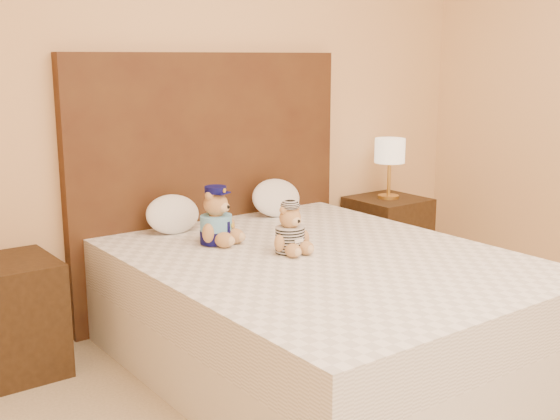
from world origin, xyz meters
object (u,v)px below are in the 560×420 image
(nightstand_right, at_px, (387,238))
(teddy_prisoner, at_px, (290,229))
(lamp, at_px, (390,154))
(teddy_police, at_px, (216,215))
(nightstand_left, at_px, (8,318))
(bed, at_px, (322,310))
(pillow_left, at_px, (173,212))
(pillow_right, at_px, (276,196))

(nightstand_right, bearing_deg, teddy_prisoner, -153.53)
(nightstand_right, height_order, lamp, lamp)
(nightstand_right, xyz_separation_m, teddy_police, (-1.54, -0.31, 0.42))
(nightstand_left, height_order, lamp, lamp)
(bed, height_order, pillow_left, pillow_left)
(nightstand_right, distance_m, teddy_prisoner, 1.55)
(lamp, bearing_deg, nightstand_left, 180.00)
(nightstand_right, bearing_deg, bed, -147.38)
(nightstand_left, height_order, pillow_left, pillow_left)
(lamp, relative_size, pillow_right, 1.20)
(pillow_right, bearing_deg, nightstand_left, -178.92)
(teddy_police, xyz_separation_m, pillow_right, (0.62, 0.34, -0.03))
(teddy_prisoner, relative_size, pillow_left, 0.77)
(teddy_prisoner, bearing_deg, nightstand_left, 148.12)
(pillow_left, bearing_deg, teddy_police, -78.89)
(pillow_right, bearing_deg, bed, -112.21)
(nightstand_left, bearing_deg, lamp, 0.00)
(bed, height_order, nightstand_right, same)
(bed, relative_size, nightstand_left, 3.64)
(pillow_left, bearing_deg, nightstand_left, -178.09)
(bed, bearing_deg, nightstand_left, 147.38)
(teddy_prisoner, distance_m, pillow_left, 0.74)
(lamp, distance_m, teddy_prisoner, 1.51)
(bed, distance_m, nightstand_left, 1.48)
(nightstand_right, xyz_separation_m, pillow_right, (-0.91, 0.03, 0.39))
(pillow_right, bearing_deg, lamp, -1.89)
(teddy_police, xyz_separation_m, pillow_left, (-0.07, 0.34, -0.04))
(bed, bearing_deg, teddy_prisoner, 125.30)
(nightstand_right, relative_size, teddy_prisoner, 2.28)
(lamp, bearing_deg, bed, -147.38)
(nightstand_left, relative_size, lamp, 1.38)
(nightstand_left, xyz_separation_m, teddy_prisoner, (1.16, -0.67, 0.40))
(lamp, height_order, pillow_right, lamp)
(nightstand_left, xyz_separation_m, nightstand_right, (2.50, 0.00, 0.00))
(bed, relative_size, nightstand_right, 3.64)
(lamp, bearing_deg, teddy_police, -168.73)
(nightstand_left, relative_size, pillow_left, 1.76)
(lamp, distance_m, pillow_left, 1.61)
(nightstand_left, height_order, teddy_police, teddy_police)
(bed, xyz_separation_m, lamp, (1.25, 0.80, 0.57))
(lamp, distance_m, teddy_police, 1.57)
(teddy_prisoner, height_order, pillow_left, teddy_prisoner)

